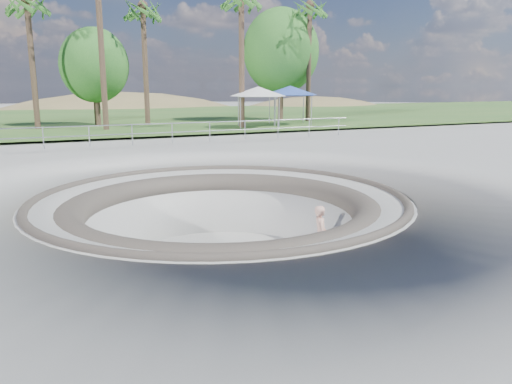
{
  "coord_description": "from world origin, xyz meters",
  "views": [
    {
      "loc": [
        -4.77,
        -12.59,
        3.01
      ],
      "look_at": [
        1.37,
        0.63,
        -0.1
      ],
      "focal_mm": 35.0,
      "sensor_mm": 36.0,
      "label": 1
    }
  ],
  "objects": [
    {
      "name": "ground",
      "position": [
        0.0,
        0.0,
        0.0
      ],
      "size": [
        180.0,
        180.0,
        0.0
      ],
      "primitive_type": "plane",
      "color": "#A09F9B",
      "rests_on": "ground"
    },
    {
      "name": "skate_bowl",
      "position": [
        0.0,
        0.0,
        -1.83
      ],
      "size": [
        14.0,
        14.0,
        4.1
      ],
      "color": "#A09F9B",
      "rests_on": "ground"
    },
    {
      "name": "grass_strip",
      "position": [
        0.0,
        34.0,
        0.22
      ],
      "size": [
        180.0,
        36.0,
        0.12
      ],
      "color": "#336026",
      "rests_on": "ground"
    },
    {
      "name": "distant_hills",
      "position": [
        3.78,
        57.17,
        -7.02
      ],
      "size": [
        103.2,
        45.0,
        28.6
      ],
      "color": "brown",
      "rests_on": "ground"
    },
    {
      "name": "safety_railing",
      "position": [
        0.0,
        12.0,
        0.69
      ],
      "size": [
        25.0,
        0.06,
        1.03
      ],
      "color": "gray",
      "rests_on": "ground"
    },
    {
      "name": "skateboard",
      "position": [
        2.33,
        -1.48,
        -1.83
      ],
      "size": [
        0.84,
        0.38,
        0.08
      ],
      "color": "#965D3C",
      "rests_on": "ground"
    },
    {
      "name": "skater",
      "position": [
        2.33,
        -1.48,
        -0.99
      ],
      "size": [
        0.58,
        0.7,
        1.65
      ],
      "primitive_type": "imported",
      "rotation": [
        0.0,
        0.0,
        1.22
      ],
      "color": "#DAA28D",
      "rests_on": "skateboard"
    },
    {
      "name": "canopy_white",
      "position": [
        9.59,
        18.0,
        2.63
      ],
      "size": [
        5.0,
        5.0,
        2.69
      ],
      "color": "gray",
      "rests_on": "ground"
    },
    {
      "name": "canopy_blue",
      "position": [
        12.71,
        19.25,
        2.68
      ],
      "size": [
        5.18,
        5.18,
        2.74
      ],
      "color": "gray",
      "rests_on": "ground"
    },
    {
      "name": "palm_b",
      "position": [
        -3.91,
        22.82,
        7.78
      ],
      "size": [
        2.6,
        2.6,
        8.89
      ],
      "color": "#4E392D",
      "rests_on": "ground"
    },
    {
      "name": "palm_d",
      "position": [
        3.37,
        23.38,
        7.91
      ],
      "size": [
        2.6,
        2.6,
        9.02
      ],
      "color": "#4E392D",
      "rests_on": "ground"
    },
    {
      "name": "palm_e",
      "position": [
        8.53,
        18.25,
        8.23
      ],
      "size": [
        2.6,
        2.6,
        9.37
      ],
      "color": "#4E392D",
      "rests_on": "ground"
    },
    {
      "name": "palm_f",
      "position": [
        15.72,
        21.79,
        8.5
      ],
      "size": [
        2.6,
        2.6,
        9.66
      ],
      "color": "#4E392D",
      "rests_on": "ground"
    },
    {
      "name": "bushy_tree_mid",
      "position": [
        0.1,
        24.66,
        4.4
      ],
      "size": [
        4.74,
        4.31,
        6.84
      ],
      "color": "#4E392D",
      "rests_on": "ground"
    },
    {
      "name": "bushy_tree_right",
      "position": [
        14.52,
        24.15,
        5.73
      ],
      "size": [
        6.21,
        5.65,
        8.96
      ],
      "color": "#4E392D",
      "rests_on": "ground"
    }
  ]
}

